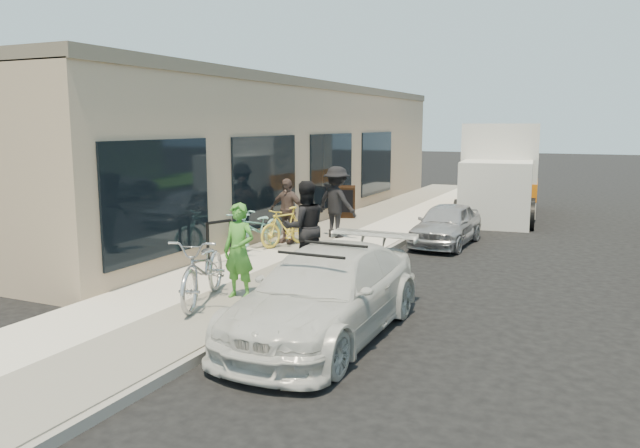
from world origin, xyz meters
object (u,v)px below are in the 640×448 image
(man_standing, at_px, (305,227))
(cruiser_bike_a, at_px, (239,232))
(tandem_bike, at_px, (204,269))
(bystander_b, at_px, (287,211))
(woman_rider, at_px, (239,251))
(sedan_white, at_px, (325,294))
(bike_rack, at_px, (219,238))
(moving_truck, at_px, (501,175))
(bystander_a, at_px, (337,202))
(cruiser_bike_b, at_px, (257,228))
(sedan_silver, at_px, (446,224))
(sandwich_board, at_px, (345,202))
(cruiser_bike_c, at_px, (286,227))

(man_standing, bearing_deg, cruiser_bike_a, -65.15)
(tandem_bike, height_order, man_standing, man_standing)
(cruiser_bike_a, height_order, bystander_b, bystander_b)
(woman_rider, bearing_deg, tandem_bike, -125.32)
(sedan_white, xyz_separation_m, bystander_b, (-3.44, 5.36, 0.31))
(tandem_bike, xyz_separation_m, man_standing, (0.56, 2.49, 0.34))
(bike_rack, height_order, moving_truck, moving_truck)
(moving_truck, relative_size, bystander_a, 3.52)
(cruiser_bike_b, bearing_deg, tandem_bike, -63.46)
(sedan_silver, bearing_deg, moving_truck, 88.92)
(sedan_white, relative_size, sedan_silver, 1.39)
(sandwich_board, bearing_deg, cruiser_bike_c, -105.99)
(sedan_white, distance_m, bystander_b, 6.37)
(cruiser_bike_c, bearing_deg, bystander_b, 133.61)
(sedan_white, height_order, bystander_b, bystander_b)
(tandem_bike, distance_m, cruiser_bike_a, 3.60)
(bystander_b, bearing_deg, sedan_silver, 35.68)
(sandwich_board, relative_size, cruiser_bike_a, 0.57)
(woman_rider, relative_size, cruiser_bike_a, 0.92)
(man_standing, height_order, cruiser_bike_c, man_standing)
(woman_rider, distance_m, cruiser_bike_a, 3.38)
(sedan_white, distance_m, bystander_a, 7.08)
(bike_rack, relative_size, bystander_a, 0.50)
(sandwich_board, xyz_separation_m, cruiser_bike_a, (0.01, -6.06, 0.02))
(bike_rack, bearing_deg, sedan_white, -37.18)
(moving_truck, distance_m, woman_rider, 12.91)
(cruiser_bike_c, bearing_deg, moving_truck, 87.62)
(sedan_white, relative_size, cruiser_bike_b, 2.31)
(bike_rack, xyz_separation_m, moving_truck, (3.89, 10.73, 0.64))
(cruiser_bike_a, height_order, bystander_a, bystander_a)
(cruiser_bike_b, bearing_deg, bystander_a, 71.85)
(cruiser_bike_a, distance_m, bystander_b, 1.81)
(tandem_bike, height_order, cruiser_bike_c, tandem_bike)
(cruiser_bike_c, xyz_separation_m, bystander_a, (0.62, 1.57, 0.44))
(man_standing, height_order, bystander_a, bystander_a)
(cruiser_bike_b, xyz_separation_m, bystander_a, (1.03, 2.17, 0.41))
(sedan_silver, height_order, tandem_bike, tandem_bike)
(woman_rider, bearing_deg, bystander_a, 100.85)
(tandem_bike, relative_size, cruiser_bike_c, 1.37)
(sandwich_board, xyz_separation_m, cruiser_bike_b, (0.01, -5.27, -0.01))
(sedan_white, bearing_deg, cruiser_bike_b, 130.12)
(sandwich_board, distance_m, cruiser_bike_a, 6.06)
(sedan_white, relative_size, moving_truck, 0.68)
(sedan_white, height_order, moving_truck, moving_truck)
(bystander_b, bearing_deg, sedan_white, -53.41)
(man_standing, bearing_deg, bike_rack, -42.02)
(bike_rack, distance_m, woman_rider, 2.65)
(man_standing, distance_m, cruiser_bike_a, 2.19)
(bystander_b, bearing_deg, moving_truck, 69.30)
(sedan_white, distance_m, cruiser_bike_b, 5.73)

